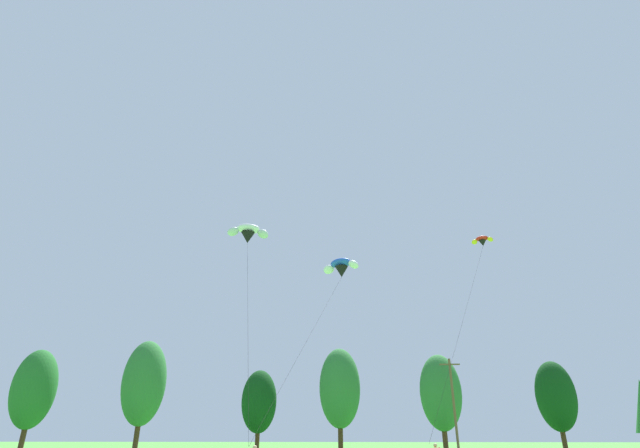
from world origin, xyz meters
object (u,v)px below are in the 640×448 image
parafoil_kite_high_blue_white (341,267)px  parafoil_kite_far_white (248,233)px  utility_pole (454,403)px  parafoil_kite_mid_red_yellow (482,241)px

parafoil_kite_high_blue_white → parafoil_kite_far_white: 10.40m
utility_pole → parafoil_kite_far_white: parafoil_kite_far_white is taller
utility_pole → parafoil_kite_mid_red_yellow: 17.40m
parafoil_kite_mid_red_yellow → parafoil_kite_far_white: (-22.48, -9.32, -2.60)m
parafoil_kite_far_white → parafoil_kite_high_blue_white: bearing=40.6°
utility_pole → parafoil_kite_mid_red_yellow: (2.99, -7.78, 15.27)m
parafoil_kite_high_blue_white → parafoil_kite_mid_red_yellow: (14.62, 2.58, 3.51)m
utility_pole → parafoil_kite_far_white: bearing=-138.7°
parafoil_kite_mid_red_yellow → parafoil_kite_far_white: parafoil_kite_mid_red_yellow is taller
parafoil_kite_mid_red_yellow → parafoil_kite_far_white: 24.48m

